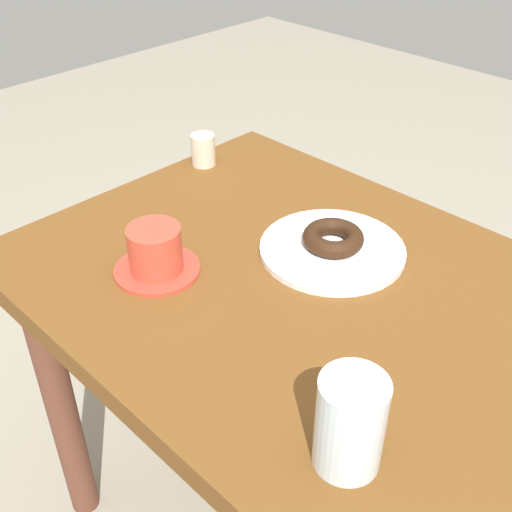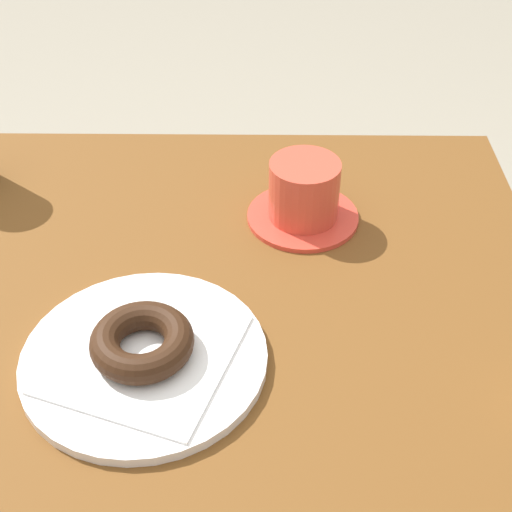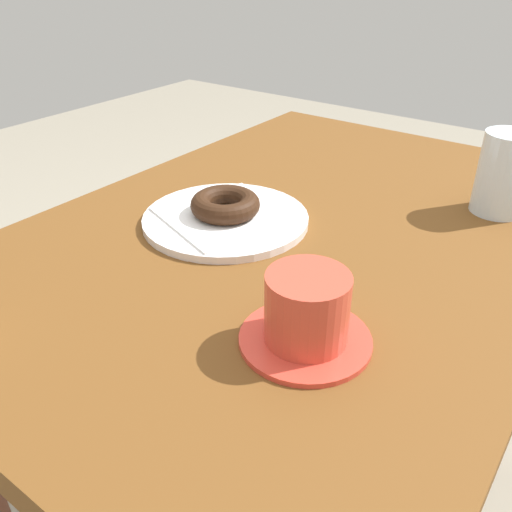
{
  "view_description": "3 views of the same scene",
  "coord_description": "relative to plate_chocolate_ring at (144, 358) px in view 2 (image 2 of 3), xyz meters",
  "views": [
    {
      "loc": [
        -0.45,
        0.59,
        1.29
      ],
      "look_at": [
        0.1,
        0.04,
        0.74
      ],
      "focal_mm": 44.54,
      "sensor_mm": 36.0,
      "label": 1
    },
    {
      "loc": [
        0.17,
        -0.56,
        1.22
      ],
      "look_at": [
        0.17,
        0.02,
        0.74
      ],
      "focal_mm": 50.94,
      "sensor_mm": 36.0,
      "label": 2
    },
    {
      "loc": [
        0.59,
        0.35,
        1.05
      ],
      "look_at": [
        0.16,
        0.03,
        0.74
      ],
      "focal_mm": 37.74,
      "sensor_mm": 36.0,
      "label": 3
    }
  ],
  "objects": [
    {
      "name": "table",
      "position": [
        -0.06,
        0.09,
        -0.12
      ],
      "size": [
        0.97,
        0.67,
        0.7
      ],
      "color": "brown",
      "rests_on": "ground_plane"
    },
    {
      "name": "coffee_cup",
      "position": [
        0.16,
        0.23,
        0.03
      ],
      "size": [
        0.13,
        0.13,
        0.08
      ],
      "color": "#D83F2F",
      "rests_on": "table"
    },
    {
      "name": "plate_chocolate_ring",
      "position": [
        0.0,
        0.0,
        0.0
      ],
      "size": [
        0.24,
        0.24,
        0.01
      ],
      "primitive_type": "cylinder",
      "color": "white",
      "rests_on": "table"
    },
    {
      "name": "napkin_chocolate_ring",
      "position": [
        0.0,
        0.0,
        0.01
      ],
      "size": [
        0.21,
        0.21,
        0.0
      ],
      "primitive_type": "cube",
      "rotation": [
        0.0,
        0.0,
        -0.34
      ],
      "color": "white",
      "rests_on": "plate_chocolate_ring"
    },
    {
      "name": "donut_chocolate_ring",
      "position": [
        0.0,
        0.0,
        0.02
      ],
      "size": [
        0.1,
        0.1,
        0.03
      ],
      "primitive_type": "torus",
      "color": "#311B0E",
      "rests_on": "napkin_chocolate_ring"
    }
  ]
}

